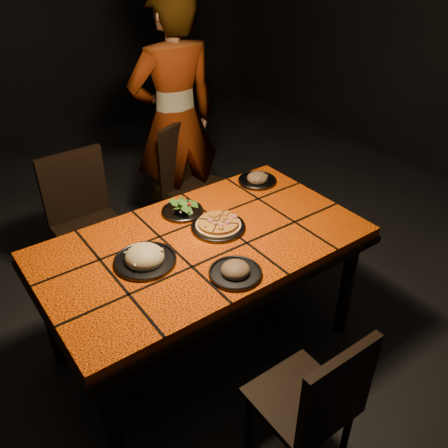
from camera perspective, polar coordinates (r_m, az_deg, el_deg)
room_shell at (r=2.02m, az=-3.11°, el=15.77°), size 6.04×7.04×3.08m
dining_table at (r=2.40m, az=-2.52°, el=-3.46°), size 1.62×0.92×0.75m
chair_near at (r=2.06m, az=10.97°, el=-20.19°), size 0.37×0.37×0.82m
chair_far_left at (r=3.11m, az=-16.45°, el=1.09°), size 0.41×0.41×0.91m
chair_far_right at (r=3.40m, az=-3.81°, el=5.59°), size 0.55×0.55×0.92m
diner at (r=3.41m, az=-5.89°, el=12.22°), size 0.69×0.48×1.78m
plate_pizza at (r=2.43m, az=-0.69°, el=-0.19°), size 0.33×0.33×0.04m
plate_pasta at (r=2.22m, az=-9.50°, el=-4.05°), size 0.29×0.29×0.10m
plate_salad at (r=2.56m, az=-5.05°, el=1.86°), size 0.23×0.23×0.07m
plate_mushroom_a at (r=2.12m, az=1.38°, el=-5.64°), size 0.24×0.24×0.08m
plate_mushroom_b at (r=2.87m, az=4.03°, el=5.44°), size 0.23×0.23×0.08m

